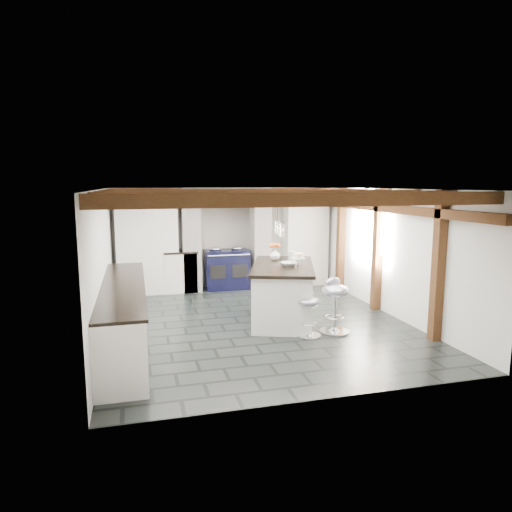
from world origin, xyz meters
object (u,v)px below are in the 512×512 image
object	(u,v)px
range_cooker	(226,268)
bar_stool_far	(309,309)
bar_stool_near	(335,299)
kitchen_island	(283,291)

from	to	relation	value
range_cooker	bar_stool_far	size ratio (longest dim) A/B	1.38
bar_stool_near	kitchen_island	bearing A→B (deg)	103.01
range_cooker	bar_stool_near	distance (m)	3.72
range_cooker	kitchen_island	distance (m)	2.69
range_cooker	bar_stool_far	bearing A→B (deg)	-80.68
kitchen_island	bar_stool_far	distance (m)	0.99
kitchen_island	bar_stool_far	world-z (taller)	kitchen_island
bar_stool_near	bar_stool_far	world-z (taller)	bar_stool_near
range_cooker	kitchen_island	xyz separation A→B (m)	(0.49, -2.64, 0.04)
bar_stool_far	bar_stool_near	bearing A→B (deg)	-0.02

